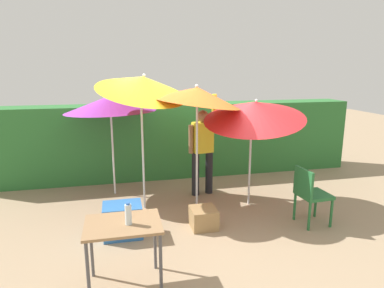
{
  "coord_description": "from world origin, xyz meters",
  "views": [
    {
      "loc": [
        -1.2,
        -5.05,
        2.35
      ],
      "look_at": [
        0.0,
        0.3,
        1.1
      ],
      "focal_mm": 31.51,
      "sensor_mm": 36.0,
      "label": 1
    }
  ],
  "objects_px": {
    "umbrella_navy": "(254,111)",
    "crate_cardboard": "(204,218)",
    "person_vendor": "(203,146)",
    "umbrella_yellow": "(197,95)",
    "folding_table": "(123,231)",
    "umbrella_rainbow": "(110,104)",
    "umbrella_orange": "(143,85)",
    "chair_plastic": "(310,192)",
    "cooler_box": "(123,220)",
    "bottle_water": "(128,214)"
  },
  "relations": [
    {
      "from": "umbrella_navy",
      "to": "crate_cardboard",
      "type": "relative_size",
      "value": 5.22
    },
    {
      "from": "umbrella_navy",
      "to": "person_vendor",
      "type": "relative_size",
      "value": 1.1
    },
    {
      "from": "umbrella_yellow",
      "to": "folding_table",
      "type": "bearing_deg",
      "value": -123.48
    },
    {
      "from": "umbrella_yellow",
      "to": "folding_table",
      "type": "height_order",
      "value": "umbrella_yellow"
    },
    {
      "from": "umbrella_rainbow",
      "to": "person_vendor",
      "type": "distance_m",
      "value": 1.84
    },
    {
      "from": "umbrella_orange",
      "to": "folding_table",
      "type": "relative_size",
      "value": 3.11
    },
    {
      "from": "crate_cardboard",
      "to": "folding_table",
      "type": "xyz_separation_m",
      "value": [
        -1.19,
        -1.16,
        0.51
      ]
    },
    {
      "from": "person_vendor",
      "to": "crate_cardboard",
      "type": "distance_m",
      "value": 1.58
    },
    {
      "from": "umbrella_orange",
      "to": "person_vendor",
      "type": "xyz_separation_m",
      "value": [
        1.1,
        0.39,
        -1.15
      ]
    },
    {
      "from": "chair_plastic",
      "to": "cooler_box",
      "type": "height_order",
      "value": "chair_plastic"
    },
    {
      "from": "umbrella_orange",
      "to": "crate_cardboard",
      "type": "xyz_separation_m",
      "value": [
        0.77,
        -0.94,
        -1.93
      ]
    },
    {
      "from": "umbrella_orange",
      "to": "umbrella_yellow",
      "type": "bearing_deg",
      "value": -14.33
    },
    {
      "from": "umbrella_yellow",
      "to": "umbrella_navy",
      "type": "distance_m",
      "value": 0.99
    },
    {
      "from": "cooler_box",
      "to": "bottle_water",
      "type": "height_order",
      "value": "bottle_water"
    },
    {
      "from": "bottle_water",
      "to": "chair_plastic",
      "type": "bearing_deg",
      "value": 19.47
    },
    {
      "from": "umbrella_yellow",
      "to": "person_vendor",
      "type": "xyz_separation_m",
      "value": [
        0.26,
        0.61,
        -0.98
      ]
    },
    {
      "from": "cooler_box",
      "to": "bottle_water",
      "type": "relative_size",
      "value": 2.25
    },
    {
      "from": "umbrella_yellow",
      "to": "cooler_box",
      "type": "distance_m",
      "value": 2.22
    },
    {
      "from": "cooler_box",
      "to": "folding_table",
      "type": "relative_size",
      "value": 0.68
    },
    {
      "from": "umbrella_rainbow",
      "to": "bottle_water",
      "type": "distance_m",
      "value": 3.04
    },
    {
      "from": "umbrella_rainbow",
      "to": "chair_plastic",
      "type": "bearing_deg",
      "value": -34.04
    },
    {
      "from": "crate_cardboard",
      "to": "chair_plastic",
      "type": "bearing_deg",
      "value": -8.74
    },
    {
      "from": "umbrella_orange",
      "to": "umbrella_yellow",
      "type": "distance_m",
      "value": 0.88
    },
    {
      "from": "cooler_box",
      "to": "folding_table",
      "type": "height_order",
      "value": "folding_table"
    },
    {
      "from": "folding_table",
      "to": "bottle_water",
      "type": "xyz_separation_m",
      "value": [
        0.06,
        -0.04,
        0.21
      ]
    },
    {
      "from": "umbrella_rainbow",
      "to": "chair_plastic",
      "type": "relative_size",
      "value": 2.14
    },
    {
      "from": "umbrella_yellow",
      "to": "person_vendor",
      "type": "height_order",
      "value": "umbrella_yellow"
    },
    {
      "from": "umbrella_orange",
      "to": "umbrella_navy",
      "type": "height_order",
      "value": "umbrella_orange"
    },
    {
      "from": "umbrella_orange",
      "to": "umbrella_rainbow",
      "type": "bearing_deg",
      "value": 124.67
    },
    {
      "from": "umbrella_navy",
      "to": "chair_plastic",
      "type": "relative_size",
      "value": 2.32
    },
    {
      "from": "umbrella_rainbow",
      "to": "umbrella_yellow",
      "type": "bearing_deg",
      "value": -35.61
    },
    {
      "from": "chair_plastic",
      "to": "cooler_box",
      "type": "xyz_separation_m",
      "value": [
        -2.78,
        0.25,
        -0.28
      ]
    },
    {
      "from": "folding_table",
      "to": "bottle_water",
      "type": "distance_m",
      "value": 0.22
    },
    {
      "from": "cooler_box",
      "to": "crate_cardboard",
      "type": "xyz_separation_m",
      "value": [
        1.19,
        -0.0,
        -0.09
      ]
    },
    {
      "from": "person_vendor",
      "to": "cooler_box",
      "type": "bearing_deg",
      "value": -138.51
    },
    {
      "from": "umbrella_rainbow",
      "to": "folding_table",
      "type": "distance_m",
      "value": 3.06
    },
    {
      "from": "bottle_water",
      "to": "person_vendor",
      "type": "bearing_deg",
      "value": 60.29
    },
    {
      "from": "umbrella_yellow",
      "to": "person_vendor",
      "type": "relative_size",
      "value": 1.14
    },
    {
      "from": "umbrella_yellow",
      "to": "crate_cardboard",
      "type": "height_order",
      "value": "umbrella_yellow"
    },
    {
      "from": "umbrella_yellow",
      "to": "folding_table",
      "type": "relative_size",
      "value": 2.68
    },
    {
      "from": "umbrella_orange",
      "to": "cooler_box",
      "type": "height_order",
      "value": "umbrella_orange"
    },
    {
      "from": "umbrella_rainbow",
      "to": "person_vendor",
      "type": "height_order",
      "value": "umbrella_rainbow"
    },
    {
      "from": "umbrella_rainbow",
      "to": "folding_table",
      "type": "bearing_deg",
      "value": -87.73
    },
    {
      "from": "umbrella_orange",
      "to": "folding_table",
      "type": "bearing_deg",
      "value": -101.15
    },
    {
      "from": "umbrella_yellow",
      "to": "bottle_water",
      "type": "relative_size",
      "value": 8.95
    },
    {
      "from": "umbrella_orange",
      "to": "folding_table",
      "type": "xyz_separation_m",
      "value": [
        -0.42,
        -2.11,
        -1.43
      ]
    },
    {
      "from": "umbrella_navy",
      "to": "cooler_box",
      "type": "height_order",
      "value": "umbrella_navy"
    },
    {
      "from": "chair_plastic",
      "to": "person_vendor",
      "type": "bearing_deg",
      "value": 128.73
    },
    {
      "from": "person_vendor",
      "to": "folding_table",
      "type": "bearing_deg",
      "value": -121.13
    },
    {
      "from": "umbrella_orange",
      "to": "folding_table",
      "type": "distance_m",
      "value": 2.58
    }
  ]
}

